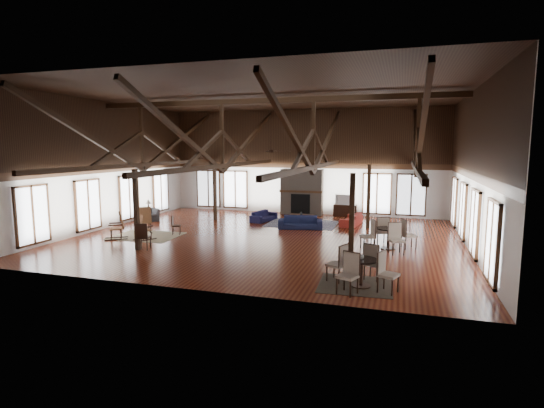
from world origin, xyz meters
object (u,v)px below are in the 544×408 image
(armchair, at_px, (148,215))
(cafe_table_far, at_px, (389,234))
(sofa_orange, at_px, (351,219))
(cafe_table_near, at_px, (361,268))
(sofa_navy_left, at_px, (264,216))
(coffee_table, at_px, (301,216))
(tv_console, at_px, (345,210))
(sofa_navy_front, at_px, (300,222))

(armchair, relative_size, cafe_table_far, 0.45)
(sofa_orange, height_order, armchair, armchair)
(armchair, relative_size, cafe_table_near, 0.46)
(sofa_navy_left, distance_m, armchair, 6.08)
(sofa_orange, bearing_deg, cafe_table_far, 29.26)
(coffee_table, bearing_deg, sofa_navy_left, 173.14)
(armchair, relative_size, tv_console, 0.77)
(tv_console, bearing_deg, armchair, -154.27)
(cafe_table_near, bearing_deg, sofa_navy_left, 122.43)
(sofa_navy_front, relative_size, cafe_table_far, 0.96)
(cafe_table_far, bearing_deg, sofa_orange, 112.51)
(sofa_orange, relative_size, cafe_table_far, 0.90)
(coffee_table, xyz_separation_m, cafe_table_far, (4.38, -4.18, 0.16))
(cafe_table_far, bearing_deg, armchair, 167.70)
(cafe_table_near, bearing_deg, sofa_navy_front, 114.64)
(coffee_table, height_order, cafe_table_far, cafe_table_far)
(armchair, bearing_deg, cafe_table_near, -86.34)
(sofa_navy_front, xyz_separation_m, cafe_table_near, (3.57, -7.78, 0.24))
(coffee_table, bearing_deg, sofa_navy_front, -77.21)
(sofa_navy_front, distance_m, sofa_navy_left, 2.79)
(cafe_table_near, xyz_separation_m, cafe_table_far, (0.58, 4.80, 0.01))
(cafe_table_near, height_order, cafe_table_far, cafe_table_far)
(sofa_orange, distance_m, cafe_table_far, 5.06)
(cafe_table_far, bearing_deg, sofa_navy_front, 144.24)
(sofa_navy_front, distance_m, coffee_table, 1.22)
(sofa_orange, xyz_separation_m, cafe_table_far, (1.93, -4.66, 0.28))
(sofa_navy_front, xyz_separation_m, cafe_table_far, (4.15, -2.98, 0.26))
(tv_console, bearing_deg, cafe_table_near, -80.62)
(sofa_navy_left, relative_size, armchair, 1.81)
(sofa_navy_left, height_order, armchair, armchair)
(sofa_navy_left, relative_size, cafe_table_far, 0.82)
(cafe_table_near, bearing_deg, tv_console, 99.38)
(sofa_navy_left, distance_m, cafe_table_near, 11.02)
(sofa_navy_front, height_order, cafe_table_far, cafe_table_far)
(sofa_navy_left, height_order, cafe_table_near, cafe_table_near)
(sofa_navy_front, bearing_deg, sofa_navy_left, 135.11)
(sofa_orange, bearing_deg, armchair, -72.39)
(sofa_navy_left, bearing_deg, armchair, 120.18)
(cafe_table_far, bearing_deg, coffee_table, 136.30)
(cafe_table_far, bearing_deg, sofa_navy_left, 145.22)
(coffee_table, bearing_deg, tv_console, 62.30)
(sofa_orange, relative_size, armchair, 2.00)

